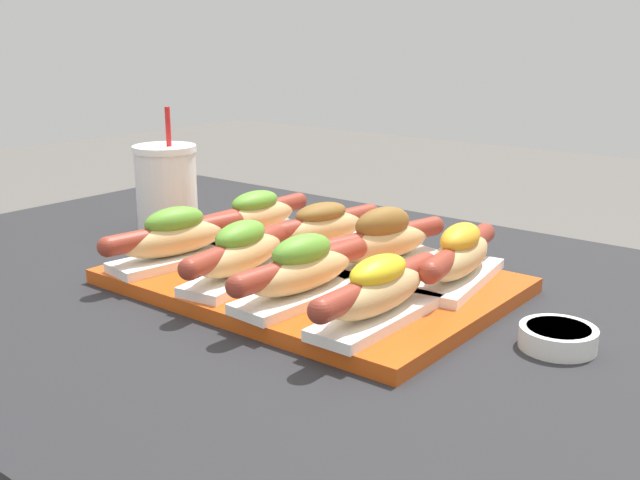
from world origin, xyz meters
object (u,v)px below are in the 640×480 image
(hot_dog_1, at_px, (241,253))
(hot_dog_7, at_px, (459,256))
(sauce_bowl, at_px, (558,336))
(hot_dog_3, at_px, (378,291))
(hot_dog_5, at_px, (321,229))
(hot_dog_6, at_px, (382,242))
(drink_cup, at_px, (167,190))
(serving_tray, at_px, (310,281))
(hot_dog_2, at_px, (302,271))
(hot_dog_0, at_px, (175,238))
(hot_dog_4, at_px, (255,217))

(hot_dog_1, bearing_deg, hot_dog_7, 36.01)
(sauce_bowl, bearing_deg, hot_dog_3, -149.76)
(hot_dog_5, height_order, hot_dog_6, hot_dog_6)
(hot_dog_5, height_order, drink_cup, drink_cup)
(serving_tray, relative_size, hot_dog_2, 2.17)
(hot_dog_1, xyz_separation_m, hot_dog_2, (0.10, -0.01, 0.00))
(hot_dog_1, xyz_separation_m, hot_dog_7, (0.21, 0.16, -0.00))
(hot_dog_0, height_order, hot_dog_5, hot_dog_0)
(serving_tray, height_order, hot_dog_5, hot_dog_5)
(hot_dog_1, distance_m, hot_dog_2, 0.10)
(hot_dog_5, xyz_separation_m, hot_dog_7, (0.21, -0.00, 0.00))
(hot_dog_5, distance_m, sauce_bowl, 0.37)
(sauce_bowl, bearing_deg, hot_dog_1, -167.13)
(drink_cup, bearing_deg, hot_dog_5, 5.25)
(serving_tray, height_order, drink_cup, drink_cup)
(hot_dog_4, relative_size, drink_cup, 1.08)
(hot_dog_0, height_order, hot_dog_7, hot_dog_0)
(hot_dog_3, relative_size, hot_dog_6, 1.02)
(serving_tray, xyz_separation_m, sauce_bowl, (0.32, 0.01, 0.00))
(hot_dog_6, distance_m, drink_cup, 0.40)
(hot_dog_5, relative_size, hot_dog_6, 1.01)
(hot_dog_6, height_order, sauce_bowl, hot_dog_6)
(hot_dog_2, relative_size, hot_dog_5, 1.01)
(hot_dog_3, bearing_deg, serving_tray, 152.74)
(hot_dog_2, bearing_deg, hot_dog_3, -1.16)
(hot_dog_1, xyz_separation_m, hot_dog_4, (-0.12, 0.15, -0.00))
(hot_dog_1, bearing_deg, serving_tray, 55.45)
(serving_tray, distance_m, hot_dog_6, 0.11)
(hot_dog_4, height_order, drink_cup, drink_cup)
(serving_tray, relative_size, hot_dog_6, 2.22)
(hot_dog_0, bearing_deg, hot_dog_3, -1.26)
(hot_dog_4, relative_size, sauce_bowl, 2.78)
(hot_dog_7, bearing_deg, serving_tray, -153.08)
(hot_dog_0, xyz_separation_m, hot_dog_1, (0.12, 0.00, -0.00))
(hot_dog_0, height_order, hot_dog_3, hot_dog_0)
(hot_dog_2, bearing_deg, hot_dog_4, 144.58)
(hot_dog_2, bearing_deg, hot_dog_7, 55.63)
(hot_dog_2, xyz_separation_m, sauce_bowl, (0.26, 0.09, -0.04))
(sauce_bowl, bearing_deg, hot_dog_5, 168.93)
(hot_dog_4, relative_size, hot_dog_7, 1.01)
(hot_dog_4, distance_m, hot_dog_5, 0.12)
(hot_dog_3, height_order, hot_dog_4, same)
(hot_dog_6, bearing_deg, serving_tray, -127.25)
(hot_dog_2, bearing_deg, hot_dog_5, 122.01)
(hot_dog_4, bearing_deg, hot_dog_0, -90.82)
(hot_dog_7, xyz_separation_m, sauce_bowl, (0.15, -0.07, -0.04))
(hot_dog_6, height_order, drink_cup, drink_cup)
(hot_dog_1, distance_m, hot_dog_5, 0.16)
(serving_tray, xyz_separation_m, hot_dog_7, (0.16, 0.08, 0.04))
(serving_tray, height_order, hot_dog_3, hot_dog_3)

